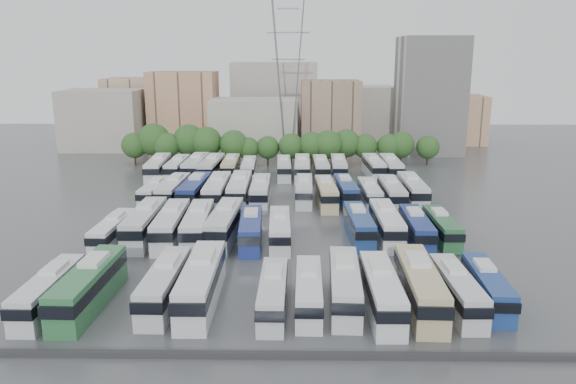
{
  "coord_description": "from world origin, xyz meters",
  "views": [
    {
      "loc": [
        3.67,
        -71.12,
        22.46
      ],
      "look_at": [
        2.57,
        7.07,
        3.0
      ],
      "focal_mm": 35.0,
      "sensor_mm": 36.0,
      "label": 1
    }
  ],
  "objects_px": {
    "bus_r2_s4": "(217,191)",
    "bus_r3_s4": "(231,167)",
    "bus_r3_s7": "(284,168)",
    "bus_r2_s9": "(326,193)",
    "bus_r0_s9": "(345,284)",
    "bus_r1_s1": "(113,231)",
    "bus_r1_s6": "(251,229)",
    "bus_r3_s0": "(158,167)",
    "bus_r0_s5": "(201,282)",
    "bus_r3_s2": "(196,167)",
    "bus_r0_s2": "(89,285)",
    "bus_r1_s10": "(359,224)",
    "electricity_pylon": "(288,71)",
    "bus_r0_s10": "(382,291)",
    "bus_r0_s8": "(309,290)",
    "bus_r0_s12": "(457,290)",
    "bus_r1_s5": "(225,223)",
    "bus_r2_s3": "(195,191)",
    "bus_r3_s12": "(374,167)",
    "bus_r1_s7": "(280,229)",
    "bus_r2_s11": "(370,194)",
    "apartment_tower": "(430,96)",
    "bus_r2_s5": "(240,190)",
    "bus_r2_s13": "(412,190)",
    "bus_r2_s10": "(346,190)",
    "bus_r2_s12": "(392,193)",
    "bus_r2_s6": "(260,192)",
    "bus_r3_s1": "(178,168)",
    "bus_r1_s4": "(198,225)",
    "bus_r1_s2": "(145,223)",
    "bus_r3_s8": "(302,168)",
    "bus_r1_s11": "(386,224)",
    "bus_r0_s11": "(420,285)",
    "bus_r2_s2": "(173,191)",
    "bus_r3_s3": "(211,168)",
    "bus_r1_s13": "(441,227)",
    "bus_r2_s8": "(304,190)",
    "bus_r3_s5": "(249,168)",
    "bus_r3_s9": "(321,168)",
    "bus_r0_s1": "(49,291)",
    "bus_r3_s10": "(339,167)",
    "bus_r0_s7": "(273,293)"
  },
  "relations": [
    {
      "from": "bus_r3_s7",
      "to": "bus_r2_s9",
      "type": "bearing_deg",
      "value": -72.65
    },
    {
      "from": "bus_r0_s5",
      "to": "bus_r2_s3",
      "type": "xyz_separation_m",
      "value": [
        -6.71,
        34.96,
        -0.05
      ]
    },
    {
      "from": "bus_r3_s5",
      "to": "bus_r3_s12",
      "type": "relative_size",
      "value": 0.91
    },
    {
      "from": "bus_r0_s9",
      "to": "bus_r0_s12",
      "type": "relative_size",
      "value": 1.09
    },
    {
      "from": "bus_r3_s2",
      "to": "bus_r3_s4",
      "type": "relative_size",
      "value": 1.1
    },
    {
      "from": "bus_r3_s1",
      "to": "bus_r1_s4",
      "type": "bearing_deg",
      "value": -73.76
    },
    {
      "from": "apartment_tower",
      "to": "bus_r1_s6",
      "type": "height_order",
      "value": "apartment_tower"
    },
    {
      "from": "bus_r0_s5",
      "to": "bus_r3_s3",
      "type": "xyz_separation_m",
      "value": [
        -6.78,
        52.57,
        -0.06
      ]
    },
    {
      "from": "bus_r0_s8",
      "to": "bus_r3_s0",
      "type": "relative_size",
      "value": 0.83
    },
    {
      "from": "bus_r0_s2",
      "to": "bus_r1_s10",
      "type": "xyz_separation_m",
      "value": [
        26.52,
        19.56,
        -0.21
      ]
    },
    {
      "from": "bus_r2_s9",
      "to": "bus_r2_s5",
      "type": "bearing_deg",
      "value": 173.98
    },
    {
      "from": "bus_r2_s5",
      "to": "bus_r2_s13",
      "type": "height_order",
      "value": "bus_r2_s5"
    },
    {
      "from": "bus_r0_s9",
      "to": "bus_r3_s9",
      "type": "bearing_deg",
      "value": 92.53
    },
    {
      "from": "bus_r1_s7",
      "to": "bus_r0_s7",
      "type": "bearing_deg",
      "value": -91.96
    },
    {
      "from": "bus_r2_s8",
      "to": "bus_r3_s5",
      "type": "bearing_deg",
      "value": 121.46
    },
    {
      "from": "bus_r1_s11",
      "to": "bus_r3_s0",
      "type": "relative_size",
      "value": 0.97
    },
    {
      "from": "bus_r0_s5",
      "to": "bus_r3_s12",
      "type": "xyz_separation_m",
      "value": [
        23.11,
        54.79,
        -0.2
      ]
    },
    {
      "from": "bus_r1_s6",
      "to": "bus_r3_s0",
      "type": "relative_size",
      "value": 0.9
    },
    {
      "from": "electricity_pylon",
      "to": "bus_r0_s10",
      "type": "distance_m",
      "value": 77.2
    },
    {
      "from": "bus_r2_s10",
      "to": "bus_r2_s12",
      "type": "height_order",
      "value": "bus_r2_s12"
    },
    {
      "from": "bus_r3_s1",
      "to": "bus_r1_s13",
      "type": "bearing_deg",
      "value": -40.87
    },
    {
      "from": "bus_r0_s2",
      "to": "bus_r1_s5",
      "type": "relative_size",
      "value": 0.98
    },
    {
      "from": "bus_r0_s5",
      "to": "bus_r3_s2",
      "type": "distance_m",
      "value": 54.03
    },
    {
      "from": "bus_r0_s1",
      "to": "bus_r3_s10",
      "type": "distance_m",
      "value": 62.89
    },
    {
      "from": "bus_r1_s11",
      "to": "bus_r3_s9",
      "type": "xyz_separation_m",
      "value": [
        -6.6,
        34.99,
        -0.11
      ]
    },
    {
      "from": "bus_r3_s2",
      "to": "bus_r2_s11",
      "type": "bearing_deg",
      "value": -30.31
    },
    {
      "from": "electricity_pylon",
      "to": "bus_r0_s8",
      "type": "relative_size",
      "value": 3.09
    },
    {
      "from": "bus_r0_s11",
      "to": "bus_r1_s11",
      "type": "bearing_deg",
      "value": 91.71
    },
    {
      "from": "bus_r3_s4",
      "to": "bus_r3_s3",
      "type": "bearing_deg",
      "value": -155.22
    },
    {
      "from": "bus_r1_s2",
      "to": "bus_r3_s8",
      "type": "xyz_separation_m",
      "value": [
        19.8,
        34.92,
        -0.1
      ]
    },
    {
      "from": "bus_r0_s9",
      "to": "bus_r1_s1",
      "type": "relative_size",
      "value": 1.13
    },
    {
      "from": "bus_r3_s1",
      "to": "bus_r1_s5",
      "type": "bearing_deg",
      "value": -68.84
    },
    {
      "from": "bus_r0_s8",
      "to": "bus_r3_s3",
      "type": "height_order",
      "value": "bus_r3_s3"
    },
    {
      "from": "bus_r3_s8",
      "to": "bus_r2_s8",
      "type": "bearing_deg",
      "value": -88.81
    },
    {
      "from": "bus_r0_s12",
      "to": "bus_r3_s4",
      "type": "bearing_deg",
      "value": 114.7
    },
    {
      "from": "bus_r1_s1",
      "to": "bus_r1_s5",
      "type": "relative_size",
      "value": 0.82
    },
    {
      "from": "bus_r2_s12",
      "to": "bus_r3_s8",
      "type": "bearing_deg",
      "value": 125.39
    },
    {
      "from": "bus_r0_s10",
      "to": "bus_r1_s13",
      "type": "xyz_separation_m",
      "value": [
        10.21,
        19.49,
        -0.19
      ]
    },
    {
      "from": "bus_r2_s4",
      "to": "bus_r3_s4",
      "type": "height_order",
      "value": "bus_r2_s4"
    },
    {
      "from": "bus_r2_s12",
      "to": "bus_r0_s5",
      "type": "bearing_deg",
      "value": -123.79
    },
    {
      "from": "bus_r1_s10",
      "to": "bus_r3_s9",
      "type": "height_order",
      "value": "bus_r3_s9"
    },
    {
      "from": "bus_r1_s4",
      "to": "bus_r2_s5",
      "type": "xyz_separation_m",
      "value": [
        3.39,
        17.71,
        0.1
      ]
    },
    {
      "from": "bus_r0_s9",
      "to": "bus_r2_s11",
      "type": "height_order",
      "value": "bus_r0_s9"
    },
    {
      "from": "bus_r0_s2",
      "to": "bus_r3_s0",
      "type": "bearing_deg",
      "value": 98.64
    },
    {
      "from": "bus_r1_s7",
      "to": "bus_r2_s9",
      "type": "relative_size",
      "value": 0.94
    },
    {
      "from": "bus_r1_s7",
      "to": "bus_r2_s11",
      "type": "xyz_separation_m",
      "value": [
        13.12,
        18.01,
        -0.02
      ]
    },
    {
      "from": "bus_r1_s10",
      "to": "bus_r2_s10",
      "type": "xyz_separation_m",
      "value": [
        -0.1,
        17.63,
        0.02
      ]
    },
    {
      "from": "bus_r1_s4",
      "to": "bus_r2_s2",
      "type": "distance_m",
      "value": 18.77
    },
    {
      "from": "bus_r1_s6",
      "to": "bus_r2_s6",
      "type": "xyz_separation_m",
      "value": [
        0.02,
        18.29,
        0.11
      ]
    },
    {
      "from": "bus_r3_s12",
      "to": "bus_r0_s12",
      "type": "bearing_deg",
      "value": -92.44
    }
  ]
}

